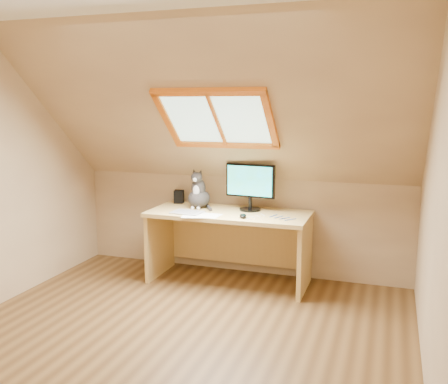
% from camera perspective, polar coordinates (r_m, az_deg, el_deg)
% --- Properties ---
extents(ground, '(3.50, 3.50, 0.00)m').
position_cam_1_polar(ground, '(3.88, -6.10, -16.81)').
color(ground, brown).
rests_on(ground, ground).
extents(room_shell, '(3.52, 3.52, 2.41)m').
position_cam_1_polar(room_shell, '(3.40, -7.20, 4.56)').
color(room_shell, tan).
rests_on(room_shell, ground).
extents(desk, '(1.57, 0.68, 0.71)m').
position_cam_1_polar(desk, '(4.98, 0.81, -4.61)').
color(desk, tan).
rests_on(desk, ground).
extents(monitor, '(0.50, 0.21, 0.46)m').
position_cam_1_polar(monitor, '(4.89, 3.01, 0.93)').
color(monitor, black).
rests_on(monitor, desk).
extents(cat, '(0.22, 0.27, 0.40)m').
position_cam_1_polar(cat, '(5.04, -2.91, -0.20)').
color(cat, '#383332').
rests_on(cat, desk).
extents(desk_speaker, '(0.11, 0.11, 0.14)m').
position_cam_1_polar(desk_speaker, '(5.31, -5.16, -0.53)').
color(desk_speaker, black).
rests_on(desk_speaker, desk).
extents(graphics_tablet, '(0.31, 0.23, 0.01)m').
position_cam_1_polar(graphics_tablet, '(4.82, -4.22, -2.34)').
color(graphics_tablet, '#B2B2B7').
rests_on(graphics_tablet, desk).
extents(mouse, '(0.09, 0.13, 0.04)m').
position_cam_1_polar(mouse, '(4.61, 2.18, -2.75)').
color(mouse, black).
rests_on(mouse, desk).
extents(papers, '(0.33, 0.27, 0.00)m').
position_cam_1_polar(papers, '(4.69, -2.61, -2.74)').
color(papers, white).
rests_on(papers, desk).
extents(cables, '(0.51, 0.26, 0.01)m').
position_cam_1_polar(cables, '(4.63, 5.42, -2.90)').
color(cables, silver).
rests_on(cables, desk).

